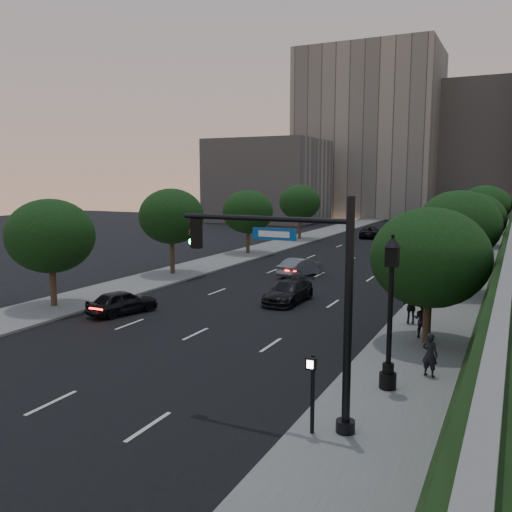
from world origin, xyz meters
The scene contains 27 objects.
ground centered at (0.00, 0.00, 0.00)m, with size 160.00×160.00×0.00m, color black.
road_surface centered at (0.00, 30.00, 0.01)m, with size 16.00×140.00×0.02m, color black.
sidewalk_right centered at (10.25, 30.00, 0.07)m, with size 4.50×140.00×0.15m, color slate.
sidewalk_left centered at (-10.25, 30.00, 0.07)m, with size 4.50×140.00×0.15m, color slate.
office_block_left centered at (-14.00, 92.00, 16.00)m, with size 26.00×20.00×32.00m, color gray.
office_block_mid centered at (6.00, 102.00, 13.00)m, with size 22.00×18.00×26.00m, color #9D9790.
office_block_filler centered at (-26.00, 70.00, 7.00)m, with size 18.00×16.00×14.00m, color #9D9790.
tree_right_a centered at (10.30, 8.00, 4.02)m, with size 5.20×5.20×6.24m.
tree_right_b centered at (10.30, 20.00, 4.52)m, with size 5.20×5.20×6.74m.
tree_right_c centered at (10.30, 33.00, 4.02)m, with size 5.20×5.20×6.24m.
tree_right_d centered at (10.30, 47.00, 4.52)m, with size 5.20×5.20×6.74m.
tree_right_e centered at (10.30, 62.00, 4.02)m, with size 5.20×5.20×6.24m.
tree_left_a centered at (-10.30, 6.00, 4.21)m, with size 5.00×5.00×6.34m.
tree_left_b centered at (-10.30, 18.00, 4.58)m, with size 5.00×5.00×6.71m.
tree_left_c centered at (-10.30, 31.00, 4.21)m, with size 5.00×5.00×6.34m.
tree_left_d centered at (-10.30, 45.00, 4.58)m, with size 5.00×5.00×6.71m.
traffic_signal_mast centered at (8.45, -1.97, 3.67)m, with size 5.68×0.56×7.00m.
street_lamp centered at (9.91, 1.91, 2.63)m, with size 0.64×0.64×5.62m.
pedestrian_signal centered at (8.69, -2.51, 1.57)m, with size 0.30×0.33×2.50m.
sedan_near_left centered at (-5.79, 6.63, 0.68)m, with size 1.61×4.01×1.37m, color black.
sedan_mid_left centered at (-1.13, 21.86, 0.71)m, with size 1.51×4.33×1.43m, color slate.
sedan_far_left centered at (-3.13, 51.08, 0.72)m, with size 2.40×5.20×1.45m, color black.
sedan_near_right centered at (1.44, 13.22, 0.67)m, with size 1.87×4.60×1.34m, color black.
sedan_far_right centered at (5.46, 39.27, 0.75)m, with size 1.78×4.42×1.51m, color #585A60.
pedestrian_a centered at (11.05, 3.76, 0.98)m, with size 0.61×0.40×1.67m, color black.
pedestrian_b centered at (9.99, 8.74, 1.01)m, with size 0.84×0.65×1.73m, color black.
pedestrian_c centered at (9.10, 10.99, 0.99)m, with size 0.98×0.41×1.67m, color black.
Camera 1 is at (13.71, -16.51, 7.49)m, focal length 38.00 mm.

